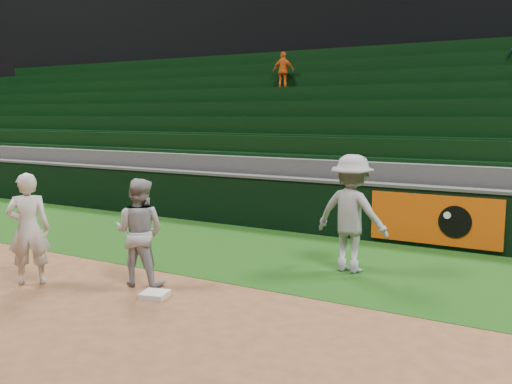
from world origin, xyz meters
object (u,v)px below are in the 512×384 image
at_px(first_base, 155,295).
at_px(first_baseman, 29,229).
at_px(baserunner, 139,232).
at_px(base_coach, 352,214).

height_order(first_base, first_baseman, first_baseman).
distance_m(first_base, first_baseman, 2.36).
height_order(first_baseman, baserunner, first_baseman).
bearing_deg(first_baseman, first_base, 148.66).
xyz_separation_m(first_base, first_baseman, (-2.15, -0.47, 0.85)).
xyz_separation_m(first_base, baserunner, (-0.62, 0.39, 0.81)).
height_order(baserunner, base_coach, base_coach).
relative_size(first_base, base_coach, 0.18).
bearing_deg(base_coach, first_base, 60.99).
xyz_separation_m(baserunner, base_coach, (2.60, 2.42, 0.16)).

